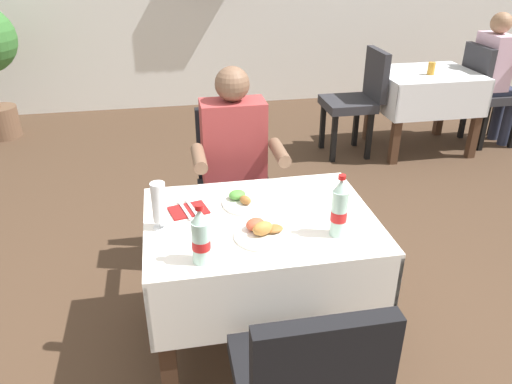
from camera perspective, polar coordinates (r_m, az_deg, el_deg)
The scene contains 15 objects.
ground_plane at distance 2.57m, azimuth -0.76°, elevation -19.63°, with size 11.00×11.00×0.00m, color #473323.
main_dining_table at distance 2.34m, azimuth 0.46°, elevation -6.86°, with size 1.03×0.78×0.75m.
chair_far_diner_seat at distance 3.01m, azimuth -2.39°, elevation 1.24°, with size 0.44×0.50×0.97m.
seated_diner_far at distance 2.85m, azimuth -2.37°, elevation 3.10°, with size 0.50×0.46×1.26m.
plate_near_camera at distance 2.11m, azimuth 0.70°, elevation -4.47°, with size 0.24×0.24×0.07m.
plate_far_diner at distance 2.35m, azimuth -1.12°, elevation -1.01°, with size 0.25×0.25×0.05m.
beer_glass_left at distance 2.15m, azimuth -10.98°, elevation -1.56°, with size 0.07×0.07×0.22m.
cola_bottle_primary at distance 1.91m, azimuth -6.32°, elevation -5.19°, with size 0.07×0.07×0.25m.
cola_bottle_secondary at distance 2.09m, azimuth 9.49°, elevation -1.95°, with size 0.07×0.07×0.28m.
napkin_cutlery_set at distance 2.31m, azimuth -7.72°, elevation -2.05°, with size 0.20×0.20×0.01m.
background_dining_table at distance 5.03m, azimuth 18.67°, elevation 10.70°, with size 0.90×0.74×0.75m.
background_chair_left at distance 4.75m, azimuth 11.55°, elevation 10.65°, with size 0.50×0.44×0.97m.
background_chair_right at distance 5.37m, azimuth 24.95°, elevation 10.61°, with size 0.50×0.44×0.97m.
background_patron at distance 5.36m, azimuth 25.73°, elevation 12.19°, with size 0.46×0.50×1.26m.
background_table_tumbler at distance 4.88m, azimuth 19.39°, elevation 13.17°, with size 0.06×0.06×0.11m, color #C68928.
Camera 1 is at (-0.29, -1.73, 1.89)m, focal length 35.01 mm.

